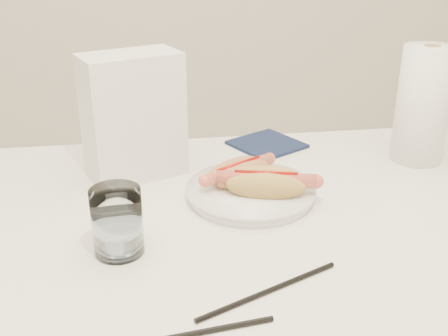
{
  "coord_description": "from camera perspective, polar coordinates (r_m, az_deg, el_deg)",
  "views": [
    {
      "loc": [
        -0.12,
        -0.74,
        1.18
      ],
      "look_at": [
        -0.0,
        0.07,
        0.82
      ],
      "focal_mm": 42.87,
      "sensor_mm": 36.0,
      "label": 1
    }
  ],
  "objects": [
    {
      "name": "hotdog_left",
      "position": [
        0.96,
        1.57,
        -0.48
      ],
      "size": [
        0.14,
        0.11,
        0.04
      ],
      "rotation": [
        0.0,
        0.0,
        0.54
      ],
      "color": "#BF7D4C",
      "rests_on": "plate"
    },
    {
      "name": "table",
      "position": [
        0.9,
        0.91,
        -9.43
      ],
      "size": [
        1.2,
        0.8,
        0.75
      ],
      "color": "white",
      "rests_on": "ground"
    },
    {
      "name": "water_glass",
      "position": [
        0.79,
        -11.31,
        -5.62
      ],
      "size": [
        0.07,
        0.07,
        0.1
      ],
      "primitive_type": "cylinder",
      "color": "silver",
      "rests_on": "table"
    },
    {
      "name": "hotdog_right",
      "position": [
        0.91,
        4.48,
        -1.61
      ],
      "size": [
        0.17,
        0.1,
        0.05
      ],
      "rotation": [
        0.0,
        0.0,
        -0.25
      ],
      "color": "tan",
      "rests_on": "plate"
    },
    {
      "name": "plate",
      "position": [
        0.95,
        2.82,
        -2.7
      ],
      "size": [
        0.25,
        0.25,
        0.02
      ],
      "primitive_type": "cylinder",
      "rotation": [
        0.0,
        0.0,
        -0.14
      ],
      "color": "white",
      "rests_on": "table"
    },
    {
      "name": "paper_towel_roll",
      "position": [
        1.14,
        20.46,
        6.33
      ],
      "size": [
        0.12,
        0.12,
        0.23
      ],
      "primitive_type": "cylinder",
      "rotation": [
        0.0,
        0.0,
        0.18
      ],
      "color": "white",
      "rests_on": "table"
    },
    {
      "name": "chopstick_near",
      "position": [
        0.65,
        -4.41,
        -17.38
      ],
      "size": [
        0.22,
        0.04,
        0.01
      ],
      "primitive_type": "cylinder",
      "rotation": [
        0.0,
        1.57,
        0.13
      ],
      "color": "black",
      "rests_on": "table"
    },
    {
      "name": "navy_napkin",
      "position": [
        1.18,
        4.58,
        2.53
      ],
      "size": [
        0.18,
        0.18,
        0.01
      ],
      "primitive_type": "cube",
      "rotation": [
        0.0,
        0.0,
        0.51
      ],
      "color": "#121D3B",
      "rests_on": "table"
    },
    {
      "name": "chopstick_far",
      "position": [
        0.72,
        4.83,
        -12.9
      ],
      "size": [
        0.21,
        0.1,
        0.01
      ],
      "primitive_type": "cylinder",
      "rotation": [
        0.0,
        1.57,
        0.42
      ],
      "color": "black",
      "rests_on": "table"
    },
    {
      "name": "napkin_box",
      "position": [
        1.01,
        -9.64,
        5.45
      ],
      "size": [
        0.2,
        0.16,
        0.24
      ],
      "primitive_type": "cube",
      "rotation": [
        0.0,
        0.0,
        0.38
      ],
      "color": "white",
      "rests_on": "table"
    }
  ]
}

